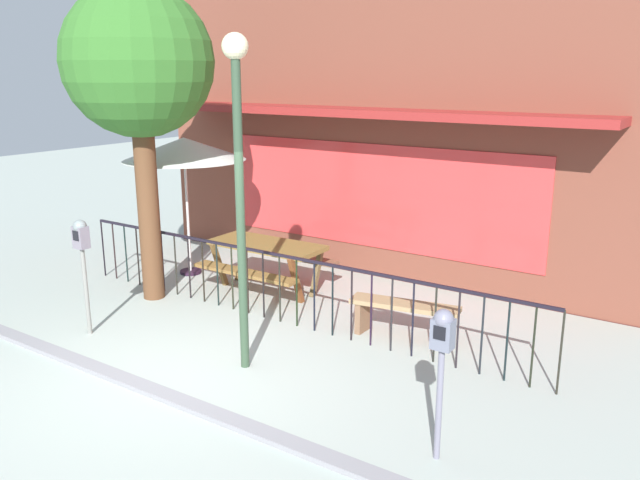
# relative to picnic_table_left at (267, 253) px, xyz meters

# --- Properties ---
(ground) EXTENTS (40.00, 40.00, 0.00)m
(ground) POSITION_rel_picnic_table_left_xyz_m (0.94, -2.92, -0.61)
(ground) COLOR #9BA79E
(pub_storefront) EXTENTS (8.78, 1.32, 5.47)m
(pub_storefront) POSITION_rel_picnic_table_left_xyz_m (0.94, 1.83, 2.11)
(pub_storefront) COLOR #48231F
(pub_storefront) RESTS_ON ground
(patio_fence_front) EXTENTS (7.40, 0.04, 0.97)m
(patio_fence_front) POSITION_rel_picnic_table_left_xyz_m (0.94, -0.92, 0.05)
(patio_fence_front) COLOR black
(patio_fence_front) RESTS_ON ground
(picnic_table_left) EXTENTS (1.82, 1.39, 0.79)m
(picnic_table_left) POSITION_rel_picnic_table_left_xyz_m (0.00, 0.00, 0.00)
(picnic_table_left) COLOR brown
(picnic_table_left) RESTS_ON ground
(patio_umbrella) EXTENTS (1.99, 1.99, 2.29)m
(patio_umbrella) POSITION_rel_picnic_table_left_xyz_m (-1.65, -0.02, 1.49)
(patio_umbrella) COLOR black
(patio_umbrella) RESTS_ON ground
(patio_bench) EXTENTS (1.43, 0.57, 0.48)m
(patio_bench) POSITION_rel_picnic_table_left_xyz_m (2.60, -0.48, -0.26)
(patio_bench) COLOR #957852
(patio_bench) RESTS_ON ground
(parking_meter_near) EXTENTS (0.18, 0.17, 1.41)m
(parking_meter_near) POSITION_rel_picnic_table_left_xyz_m (4.05, -2.71, 0.48)
(parking_meter_near) COLOR slate
(parking_meter_near) RESTS_ON ground
(parking_meter_far) EXTENTS (0.18, 0.17, 1.53)m
(parking_meter_far) POSITION_rel_picnic_table_left_xyz_m (-0.88, -2.64, 0.57)
(parking_meter_far) COLOR gray
(parking_meter_far) RESTS_ON ground
(street_tree) EXTENTS (2.11, 2.11, 4.52)m
(street_tree) POSITION_rel_picnic_table_left_xyz_m (-1.25, -1.20, 2.79)
(street_tree) COLOR brown
(street_tree) RESTS_ON ground
(street_lamp) EXTENTS (0.28, 0.28, 3.72)m
(street_lamp) POSITION_rel_picnic_table_left_xyz_m (1.44, -2.24, 1.83)
(street_lamp) COLOR #314732
(street_lamp) RESTS_ON ground
(curb_edge) EXTENTS (12.29, 0.20, 0.11)m
(curb_edge) POSITION_rel_picnic_table_left_xyz_m (0.94, -3.29, -0.61)
(curb_edge) COLOR gray
(curb_edge) RESTS_ON ground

